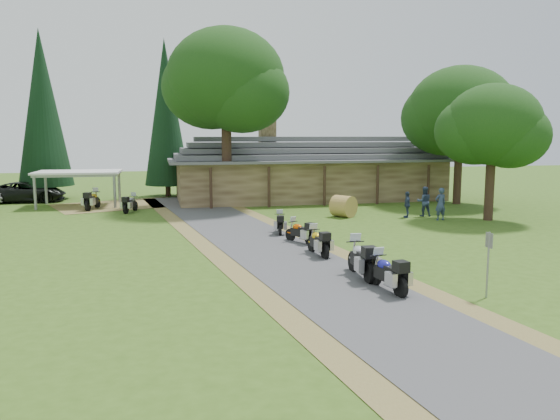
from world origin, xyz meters
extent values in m
plane|color=#375818|center=(0.00, 0.00, 0.00)|extent=(120.00, 120.00, 0.00)
plane|color=#434345|center=(-0.50, 4.00, 0.00)|extent=(51.95, 51.95, 0.00)
imported|color=black|center=(-15.03, 26.34, 1.14)|extent=(2.59, 5.97, 2.28)
imported|color=navy|center=(10.64, 11.63, 1.13)|extent=(0.68, 0.52, 2.25)
imported|color=navy|center=(10.47, 13.31, 1.07)|extent=(0.70, 0.57, 2.14)
imported|color=navy|center=(9.21, 13.03, 0.93)|extent=(0.56, 0.64, 1.86)
cylinder|color=olive|center=(5.53, 14.11, 0.66)|extent=(1.77, 1.74, 1.32)
cone|color=black|center=(-4.67, 27.95, 6.27)|extent=(3.60, 3.60, 12.55)
cone|color=black|center=(-13.88, 27.98, 6.48)|extent=(4.06, 4.06, 12.95)
camera|label=1|loc=(-5.51, -17.18, 5.01)|focal=35.00mm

